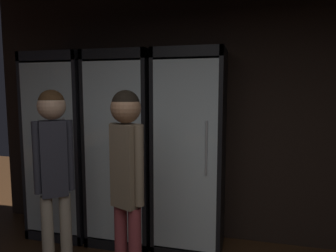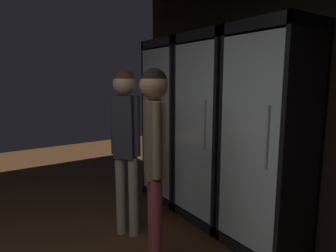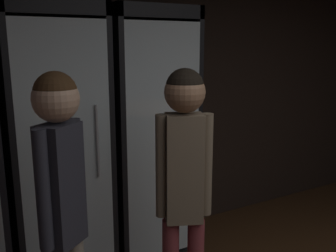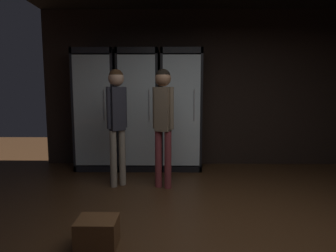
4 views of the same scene
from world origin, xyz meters
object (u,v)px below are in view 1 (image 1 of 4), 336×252
(cooler_center, at_px, (191,153))
(shopper_near, at_px, (54,163))
(cooler_far_left, at_px, (66,146))
(cooler_left, at_px, (125,149))
(shopper_far, at_px, (127,172))

(cooler_center, xyz_separation_m, shopper_near, (-0.93, -1.00, 0.07))
(cooler_far_left, xyz_separation_m, shopper_near, (0.53, -1.00, 0.07))
(shopper_near, bearing_deg, cooler_left, 78.80)
(shopper_far, bearing_deg, cooler_left, 112.86)
(shopper_near, height_order, shopper_far, shopper_near)
(cooler_far_left, height_order, cooler_left, same)
(cooler_center, distance_m, shopper_near, 1.37)
(cooler_far_left, relative_size, shopper_far, 1.24)
(cooler_left, distance_m, shopper_far, 1.17)
(cooler_left, distance_m, shopper_near, 1.03)
(cooler_left, height_order, shopper_far, cooler_left)
(cooler_left, distance_m, cooler_center, 0.73)
(cooler_far_left, bearing_deg, shopper_far, -42.16)
(cooler_center, height_order, shopper_far, cooler_center)
(cooler_left, height_order, cooler_center, same)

